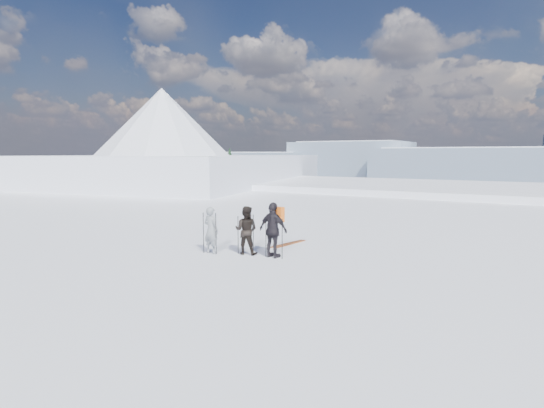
{
  "coord_description": "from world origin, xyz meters",
  "views": [
    {
      "loc": [
        4.91,
        -9.12,
        3.23
      ],
      "look_at": [
        -1.97,
        3.0,
        1.56
      ],
      "focal_mm": 28.0,
      "sensor_mm": 36.0,
      "label": 1
    }
  ],
  "objects_px": {
    "skier_dark": "(246,230)",
    "skis_loose": "(289,244)",
    "skier_grey": "(211,230)",
    "skier_pack": "(273,230)"
  },
  "relations": [
    {
      "from": "skier_pack",
      "to": "skier_dark",
      "type": "bearing_deg",
      "value": 9.03
    },
    {
      "from": "skier_pack",
      "to": "skis_loose",
      "type": "xyz_separation_m",
      "value": [
        -0.47,
        1.96,
        -0.85
      ]
    },
    {
      "from": "skier_grey",
      "to": "skis_loose",
      "type": "height_order",
      "value": "skier_grey"
    },
    {
      "from": "skier_dark",
      "to": "skier_pack",
      "type": "height_order",
      "value": "skier_pack"
    },
    {
      "from": "skier_dark",
      "to": "skis_loose",
      "type": "bearing_deg",
      "value": -117.91
    },
    {
      "from": "skier_grey",
      "to": "skis_loose",
      "type": "xyz_separation_m",
      "value": [
        1.57,
        2.45,
        -0.74
      ]
    },
    {
      "from": "skier_pack",
      "to": "skier_grey",
      "type": "bearing_deg",
      "value": 20.63
    },
    {
      "from": "skier_dark",
      "to": "skis_loose",
      "type": "distance_m",
      "value": 2.2
    },
    {
      "from": "skier_pack",
      "to": "skis_loose",
      "type": "distance_m",
      "value": 2.19
    },
    {
      "from": "skis_loose",
      "to": "skier_grey",
      "type": "bearing_deg",
      "value": -122.59
    }
  ]
}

